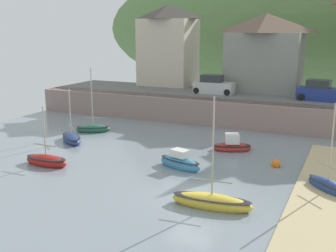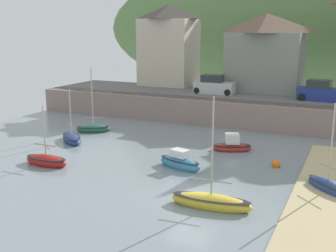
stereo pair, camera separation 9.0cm
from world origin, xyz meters
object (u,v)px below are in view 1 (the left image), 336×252
sailboat_blue_trim (212,202)px  parked_car_by_wall (320,92)px  waterfront_building_left (168,45)px  mooring_buoy (276,164)px  sailboat_white_hull (232,146)px  waterfront_building_centre (265,52)px  parked_car_near_slipway (214,86)px  sailboat_nearest_shore (93,128)px  sailboat_tall_mast (180,163)px  dinghy_open_wooden (46,161)px  sailboat_far_left (328,186)px  motorboat_with_cabin (71,138)px

sailboat_blue_trim → parked_car_by_wall: bearing=77.8°
waterfront_building_left → mooring_buoy: 25.71m
sailboat_blue_trim → sailboat_white_hull: bearing=96.5°
waterfront_building_centre → parked_car_by_wall: 8.40m
waterfront_building_left → parked_car_near_slipway: bearing=-31.9°
sailboat_nearest_shore → mooring_buoy: sailboat_nearest_shore is taller
sailboat_nearest_shore → waterfront_building_centre: bearing=23.8°
sailboat_blue_trim → sailboat_tall_mast: sailboat_blue_trim is taller
dinghy_open_wooden → sailboat_tall_mast: 9.03m
waterfront_building_centre → dinghy_open_wooden: size_ratio=1.94×
waterfront_building_centre → sailboat_blue_trim: size_ratio=1.37×
sailboat_white_hull → parked_car_by_wall: parked_car_by_wall is taller
waterfront_building_left → waterfront_building_centre: 11.49m
waterfront_building_left → sailboat_far_left: size_ratio=1.77×
dinghy_open_wooden → parked_car_near_slipway: (4.99, 20.14, 2.91)m
waterfront_building_centre → parked_car_near_slipway: 7.03m
waterfront_building_left → sailboat_nearest_shore: size_ratio=1.59×
sailboat_tall_mast → mooring_buoy: 6.43m
sailboat_tall_mast → waterfront_building_left: bearing=132.6°
parked_car_by_wall → sailboat_nearest_shore: bearing=-144.1°
waterfront_building_left → sailboat_white_hull: bearing=-51.7°
parked_car_near_slipway → mooring_buoy: 17.03m
parked_car_by_wall → waterfront_building_left: bearing=170.2°
sailboat_far_left → sailboat_blue_trim: bearing=-93.3°
sailboat_far_left → parked_car_near_slipway: (-12.64, 17.19, 2.89)m
sailboat_white_hull → mooring_buoy: (3.78, -2.54, -0.16)m
sailboat_far_left → sailboat_nearest_shore: 21.09m
motorboat_with_cabin → dinghy_open_wooden: bearing=-29.2°
sailboat_tall_mast → parked_car_by_wall: (7.02, 16.95, 2.83)m
dinghy_open_wooden → sailboat_far_left: size_ratio=0.80×
waterfront_building_left → motorboat_with_cabin: bearing=-89.6°
sailboat_blue_trim → sailboat_tall_mast: bearing=123.7°
dinghy_open_wooden → parked_car_near_slipway: parked_car_near_slipway is taller
waterfront_building_left → parked_car_near_slipway: 9.39m
waterfront_building_centre → motorboat_with_cabin: bearing=-120.7°
mooring_buoy → sailboat_nearest_shore: bearing=169.8°
sailboat_tall_mast → mooring_buoy: sailboat_tall_mast is taller
dinghy_open_wooden → parked_car_by_wall: parked_car_by_wall is taller
waterfront_building_centre → sailboat_nearest_shore: bearing=-127.1°
dinghy_open_wooden → mooring_buoy: bearing=23.4°
sailboat_blue_trim → sailboat_nearest_shore: bearing=139.5°
sailboat_nearest_shore → parked_car_near_slipway: size_ratio=1.42×
waterfront_building_left → sailboat_blue_trim: (14.61, -26.47, -6.84)m
sailboat_far_left → sailboat_white_hull: (-7.24, 5.71, 0.03)m
sailboat_nearest_shore → sailboat_tall_mast: bearing=-57.5°
sailboat_blue_trim → parked_car_by_wall: 22.38m
dinghy_open_wooden → sailboat_far_left: bearing=9.5°
sailboat_white_hull → sailboat_nearest_shore: (-12.92, 0.47, -0.05)m
sailboat_blue_trim → sailboat_white_hull: 10.67m
dinghy_open_wooden → sailboat_white_hull: 13.52m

